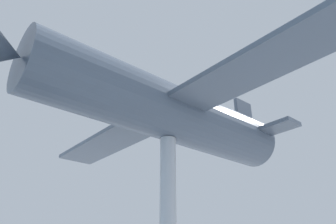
{
  "coord_description": "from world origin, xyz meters",
  "views": [
    {
      "loc": [
        -6.88,
        8.69,
        1.5
      ],
      "look_at": [
        0.0,
        0.0,
        6.87
      ],
      "focal_mm": 35.0,
      "sensor_mm": 36.0,
      "label": 1
    }
  ],
  "objects": [
    {
      "name": "support_pylon_central",
      "position": [
        0.0,
        0.0,
        2.9
      ],
      "size": [
        0.56,
        0.56,
        5.8
      ],
      "color": "#B7B7BC",
      "rests_on": "ground_plane"
    },
    {
      "name": "suspended_airplane",
      "position": [
        0.07,
        0.35,
        6.88
      ],
      "size": [
        15.57,
        12.66,
        3.13
      ],
      "rotation": [
        0.0,
        0.0,
        -0.2
      ],
      "color": "#4C5666",
      "rests_on": "support_pylon_central"
    }
  ]
}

